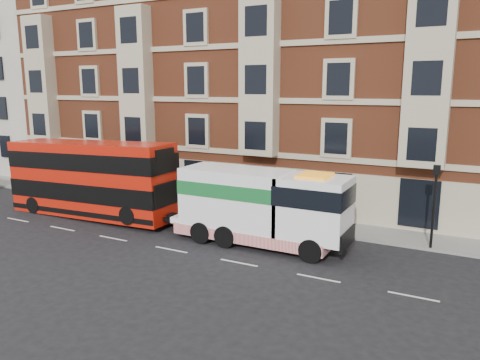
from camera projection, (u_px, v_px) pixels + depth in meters
name	position (u px, v px, depth m)	size (l,w,h in m)	color
ground	(171.00, 250.00, 24.41)	(120.00, 120.00, 0.00)	black
sidewalk	(238.00, 214.00, 30.91)	(90.00, 3.00, 0.15)	slate
victorian_terrace	(291.00, 64.00, 35.25)	(45.00, 12.00, 20.40)	brown
cream_block	(13.00, 87.00, 48.62)	(16.00, 10.00, 16.80)	beige
lamp_post_west	(152.00, 171.00, 32.01)	(0.35, 0.15, 4.35)	black
lamp_post_east	(434.00, 200.00, 23.80)	(0.35, 0.15, 4.35)	black
double_decker_bus	(90.00, 178.00, 30.23)	(12.09, 2.78, 4.90)	red
tow_truck	(259.00, 206.00, 24.82)	(9.68, 2.86, 4.04)	white
pedestrian	(129.00, 188.00, 35.10)	(0.56, 0.37, 1.54)	#1C2538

